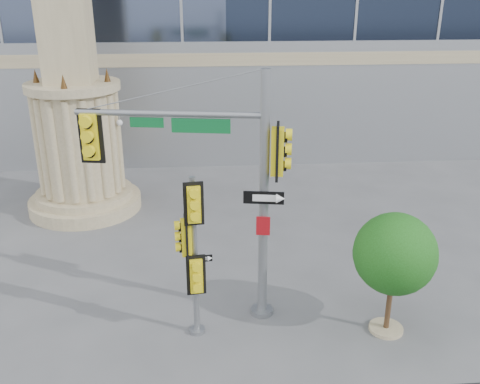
{
  "coord_description": "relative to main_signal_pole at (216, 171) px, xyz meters",
  "views": [
    {
      "loc": [
        -1.3,
        -11.35,
        8.6
      ],
      "look_at": [
        -0.28,
        2.0,
        3.3
      ],
      "focal_mm": 40.0,
      "sensor_mm": 36.0,
      "label": 1
    }
  ],
  "objects": [
    {
      "name": "main_signal_pole",
      "position": [
        0.0,
        0.0,
        0.0
      ],
      "size": [
        5.16,
        1.29,
        6.71
      ],
      "rotation": [
        0.0,
        0.0,
        -0.16
      ],
      "color": "slate",
      "rests_on": "ground"
    },
    {
      "name": "monument",
      "position": [
        -5.07,
        7.65,
        1.36
      ],
      "size": [
        4.4,
        4.4,
        16.6
      ],
      "color": "tan",
      "rests_on": "ground"
    },
    {
      "name": "ground",
      "position": [
        0.93,
        -1.35,
        -4.16
      ],
      "size": [
        120.0,
        120.0,
        0.0
      ],
      "primitive_type": "plane",
      "color": "#545456",
      "rests_on": "ground"
    },
    {
      "name": "street_tree",
      "position": [
        4.42,
        -1.22,
        -1.97
      ],
      "size": [
        2.13,
        2.08,
        3.32
      ],
      "color": "tan",
      "rests_on": "ground"
    },
    {
      "name": "secondary_signal_pole",
      "position": [
        -0.63,
        -1.03,
        -1.6
      ],
      "size": [
        0.78,
        0.57,
        4.35
      ],
      "rotation": [
        0.0,
        0.0,
        0.12
      ],
      "color": "slate",
      "rests_on": "ground"
    }
  ]
}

